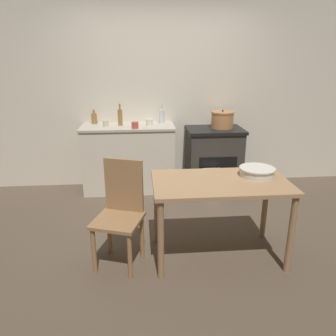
{
  "coord_description": "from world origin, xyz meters",
  "views": [
    {
      "loc": [
        -0.31,
        -3.13,
        1.82
      ],
      "look_at": [
        0.0,
        0.42,
        0.6
      ],
      "focal_mm": 35.0,
      "sensor_mm": 36.0,
      "label": 1
    }
  ],
  "objects_px": {
    "mixing_bowl_large": "(257,171)",
    "bottle_left": "(120,117)",
    "stove": "(214,158)",
    "cup_center": "(149,122)",
    "bottle_far_left": "(162,116)",
    "chair": "(121,211)",
    "stock_pot": "(222,120)",
    "cup_center_right": "(135,125)",
    "flour_sack": "(212,184)",
    "cup_center_left": "(106,123)",
    "bottle_mid_left": "(94,118)",
    "work_table": "(220,192)"
  },
  "relations": [
    {
      "from": "flour_sack",
      "to": "bottle_left",
      "type": "relative_size",
      "value": 1.4
    },
    {
      "from": "work_table",
      "to": "cup_center_left",
      "type": "distance_m",
      "value": 2.09
    },
    {
      "from": "flour_sack",
      "to": "mixing_bowl_large",
      "type": "xyz_separation_m",
      "value": [
        0.13,
        -1.22,
        0.61
      ]
    },
    {
      "from": "chair",
      "to": "bottle_far_left",
      "type": "distance_m",
      "value": 2.01
    },
    {
      "from": "stove",
      "to": "cup_center",
      "type": "height_order",
      "value": "cup_center"
    },
    {
      "from": "bottle_left",
      "to": "cup_center_left",
      "type": "distance_m",
      "value": 0.22
    },
    {
      "from": "bottle_far_left",
      "to": "cup_center_right",
      "type": "bearing_deg",
      "value": -140.4
    },
    {
      "from": "stock_pot",
      "to": "bottle_far_left",
      "type": "distance_m",
      "value": 0.84
    },
    {
      "from": "flour_sack",
      "to": "bottle_mid_left",
      "type": "relative_size",
      "value": 2.1
    },
    {
      "from": "stove",
      "to": "bottle_far_left",
      "type": "xyz_separation_m",
      "value": [
        -0.73,
        0.15,
        0.59
      ]
    },
    {
      "from": "chair",
      "to": "cup_center_left",
      "type": "height_order",
      "value": "cup_center_left"
    },
    {
      "from": "work_table",
      "to": "bottle_left",
      "type": "relative_size",
      "value": 4.18
    },
    {
      "from": "work_table",
      "to": "bottle_far_left",
      "type": "bearing_deg",
      "value": 101.98
    },
    {
      "from": "bottle_mid_left",
      "to": "cup_center_right",
      "type": "relative_size",
      "value": 2.18
    },
    {
      "from": "chair",
      "to": "bottle_left",
      "type": "bearing_deg",
      "value": 111.0
    },
    {
      "from": "bottle_left",
      "to": "bottle_mid_left",
      "type": "xyz_separation_m",
      "value": [
        -0.37,
        0.15,
        -0.04
      ]
    },
    {
      "from": "work_table",
      "to": "chair",
      "type": "distance_m",
      "value": 0.91
    },
    {
      "from": "bottle_far_left",
      "to": "bottle_left",
      "type": "bearing_deg",
      "value": -170.95
    },
    {
      "from": "work_table",
      "to": "bottle_far_left",
      "type": "xyz_separation_m",
      "value": [
        -0.4,
        1.87,
        0.37
      ]
    },
    {
      "from": "stock_pot",
      "to": "cup_center",
      "type": "height_order",
      "value": "stock_pot"
    },
    {
      "from": "flour_sack",
      "to": "cup_center_left",
      "type": "bearing_deg",
      "value": 164.16
    },
    {
      "from": "cup_center",
      "to": "bottle_far_left",
      "type": "bearing_deg",
      "value": 41.4
    },
    {
      "from": "stock_pot",
      "to": "mixing_bowl_large",
      "type": "bearing_deg",
      "value": -92.49
    },
    {
      "from": "bottle_far_left",
      "to": "bottle_mid_left",
      "type": "relative_size",
      "value": 1.37
    },
    {
      "from": "stove",
      "to": "flour_sack",
      "type": "distance_m",
      "value": 0.48
    },
    {
      "from": "flour_sack",
      "to": "bottle_far_left",
      "type": "relative_size",
      "value": 1.53
    },
    {
      "from": "mixing_bowl_large",
      "to": "cup_center",
      "type": "distance_m",
      "value": 1.88
    },
    {
      "from": "cup_center_left",
      "to": "mixing_bowl_large",
      "type": "bearing_deg",
      "value": -46.54
    },
    {
      "from": "stock_pot",
      "to": "bottle_left",
      "type": "distance_m",
      "value": 1.41
    },
    {
      "from": "bottle_far_left",
      "to": "cup_center_right",
      "type": "relative_size",
      "value": 2.98
    },
    {
      "from": "flour_sack",
      "to": "stock_pot",
      "type": "height_order",
      "value": "stock_pot"
    },
    {
      "from": "stock_pot",
      "to": "bottle_far_left",
      "type": "bearing_deg",
      "value": 171.68
    },
    {
      "from": "stock_pot",
      "to": "cup_center",
      "type": "bearing_deg",
      "value": -177.76
    },
    {
      "from": "bottle_far_left",
      "to": "bottle_left",
      "type": "distance_m",
      "value": 0.58
    },
    {
      "from": "bottle_far_left",
      "to": "cup_center_left",
      "type": "relative_size",
      "value": 3.03
    },
    {
      "from": "work_table",
      "to": "chair",
      "type": "xyz_separation_m",
      "value": [
        -0.9,
        -0.0,
        -0.15
      ]
    },
    {
      "from": "stove",
      "to": "bottle_left",
      "type": "height_order",
      "value": "bottle_left"
    },
    {
      "from": "bottle_left",
      "to": "mixing_bowl_large",
      "type": "bearing_deg",
      "value": -51.57
    },
    {
      "from": "bottle_far_left",
      "to": "cup_center_right",
      "type": "distance_m",
      "value": 0.49
    },
    {
      "from": "work_table",
      "to": "flour_sack",
      "type": "bearing_deg",
      "value": 79.97
    },
    {
      "from": "flour_sack",
      "to": "stock_pot",
      "type": "relative_size",
      "value": 1.29
    },
    {
      "from": "work_table",
      "to": "stock_pot",
      "type": "xyz_separation_m",
      "value": [
        0.44,
        1.75,
        0.33
      ]
    },
    {
      "from": "chair",
      "to": "cup_center",
      "type": "height_order",
      "value": "cup_center"
    },
    {
      "from": "mixing_bowl_large",
      "to": "cup_center_left",
      "type": "relative_size",
      "value": 3.78
    },
    {
      "from": "bottle_mid_left",
      "to": "cup_center",
      "type": "xyz_separation_m",
      "value": [
        0.76,
        -0.22,
        -0.03
      ]
    },
    {
      "from": "flour_sack",
      "to": "cup_center_right",
      "type": "xyz_separation_m",
      "value": [
        -1.0,
        0.25,
        0.77
      ]
    },
    {
      "from": "mixing_bowl_large",
      "to": "bottle_left",
      "type": "xyz_separation_m",
      "value": [
        -1.34,
        1.68,
        0.23
      ]
    },
    {
      "from": "bottle_far_left",
      "to": "chair",
      "type": "bearing_deg",
      "value": -105.11
    },
    {
      "from": "stove",
      "to": "bottle_mid_left",
      "type": "bearing_deg",
      "value": 172.85
    },
    {
      "from": "work_table",
      "to": "cup_center_left",
      "type": "bearing_deg",
      "value": 124.29
    }
  ]
}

